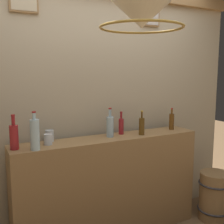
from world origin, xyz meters
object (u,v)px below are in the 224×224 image
Objects in this scene: liquor_bottle_tequila at (35,134)px; pendant_lamp at (142,10)px; liquor_bottle_scotch at (121,126)px; liquor_bottle_rye at (172,121)px; liquor_bottle_sherry at (110,126)px; glass_tumbler_rocks at (48,139)px; wooden_barrel at (214,196)px; glass_tumbler_highball at (49,136)px; liquor_bottle_amaro at (14,136)px; liquor_bottle_rum at (142,126)px.

pendant_lamp reaches higher than liquor_bottle_tequila.
liquor_bottle_rye reaches higher than liquor_bottle_scotch.
liquor_bottle_sherry is 0.60m from glass_tumbler_rocks.
liquor_bottle_scotch is 0.76m from glass_tumbler_rocks.
pendant_lamp is 1.19× the size of wooden_barrel.
glass_tumbler_highball is at bearing 167.28° from wooden_barrel.
liquor_bottle_scotch is 0.43× the size of wooden_barrel.
liquor_bottle_amaro is 1.19m from liquor_bottle_rum.
liquor_bottle_rye is at bearing 5.12° from liquor_bottle_tequila.
liquor_bottle_tequila is 1.29× the size of liquor_bottle_rum.
liquor_bottle_tequila is (-0.88, -0.18, 0.04)m from liquor_bottle_scotch.
liquor_bottle_tequila is at bearing -168.26° from liquor_bottle_scotch.
liquor_bottle_sherry reaches higher than glass_tumbler_highball.
liquor_bottle_scotch is at bearing 175.01° from liquor_bottle_rye.
liquor_bottle_tequila is 3.41× the size of glass_tumbler_rocks.
wooden_barrel is (1.12, -0.29, -0.83)m from liquor_bottle_sherry.
liquor_bottle_rum is 0.46× the size of wooden_barrel.
liquor_bottle_amaro is at bearing -178.62° from liquor_bottle_rye.
liquor_bottle_tequila is 2.05m from wooden_barrel.
glass_tumbler_rocks is 0.17× the size of wooden_barrel.
liquor_bottle_rum is at bearing -1.40° from liquor_bottle_amaro.
liquor_bottle_rum is at bearing 55.92° from pendant_lamp.
liquor_bottle_sherry is 0.74m from liquor_bottle_rye.
liquor_bottle_tequila is 1.05m from liquor_bottle_rum.
pendant_lamp is at bearing -158.56° from wooden_barrel.
glass_tumbler_rocks is 0.89× the size of glass_tumbler_highball.
glass_tumbler_highball is 1.36m from pendant_lamp.
pendant_lamp is (0.69, -0.77, 0.89)m from liquor_bottle_amaro.
liquor_bottle_tequila is at bearing -32.70° from liquor_bottle_amaro.
pendant_lamp reaches higher than liquor_bottle_scotch.
wooden_barrel is at bearing -12.72° from glass_tumbler_highball.
pendant_lamp reaches higher than liquor_bottle_sherry.
glass_tumbler_rocks reaches higher than wooden_barrel.
pendant_lamp is at bearing -138.95° from liquor_bottle_rye.
liquor_bottle_rye is 2.54× the size of glass_tumbler_rocks.
liquor_bottle_rum is at bearing -11.33° from liquor_bottle_sherry.
liquor_bottle_scotch is 0.59m from liquor_bottle_rye.
liquor_bottle_amaro reaches higher than liquor_bottle_rum.
wooden_barrel is (1.31, 0.51, -1.72)m from pendant_lamp.
liquor_bottle_amaro is 0.91× the size of liquor_bottle_tequila.
wooden_barrel is (0.81, -0.22, -0.81)m from liquor_bottle_rum.
glass_tumbler_highball is at bearing 170.63° from liquor_bottle_sherry.
liquor_bottle_sherry is 1.24× the size of liquor_bottle_scotch.
liquor_bottle_scotch is 0.20m from liquor_bottle_rum.
pendant_lamp reaches higher than liquor_bottle_rye.
liquor_bottle_scotch is (0.15, 0.06, -0.02)m from liquor_bottle_sherry.
liquor_bottle_sherry reaches higher than liquor_bottle_rye.
glass_tumbler_highball is (-0.56, 0.09, -0.05)m from liquor_bottle_sherry.
liquor_bottle_scotch is 1.31m from wooden_barrel.
glass_tumbler_rocks is (-0.75, -0.07, -0.04)m from liquor_bottle_scotch.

